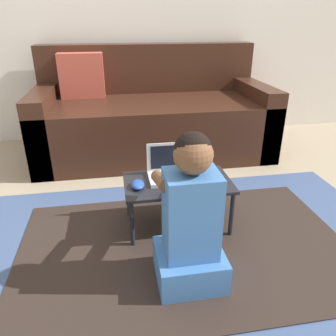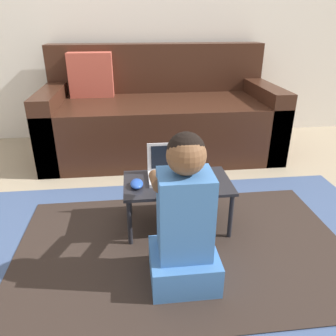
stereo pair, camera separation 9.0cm
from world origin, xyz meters
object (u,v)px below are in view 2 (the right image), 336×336
couch (159,116)px  laptop (175,172)px  computer_mouse (137,184)px  laptop_desk (177,187)px  person_seated (184,221)px

couch → laptop: (-0.02, -1.16, 0.01)m
laptop → computer_mouse: (-0.21, -0.08, -0.02)m
couch → computer_mouse: bearing=-100.5°
laptop_desk → person_seated: bearing=-94.1°
couch → laptop_desk: size_ratio=3.32×
laptop → person_seated: 0.46m
couch → laptop_desk: (-0.01, -1.20, -0.06)m
laptop_desk → laptop: laptop is taller
computer_mouse → person_seated: 0.43m
computer_mouse → couch: bearing=79.5°
couch → person_seated: (-0.04, -1.62, 0.00)m
couch → person_seated: 1.62m
laptop_desk → laptop: bearing=95.4°
laptop_desk → computer_mouse: size_ratio=5.55×
person_seated → couch: bearing=88.6°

